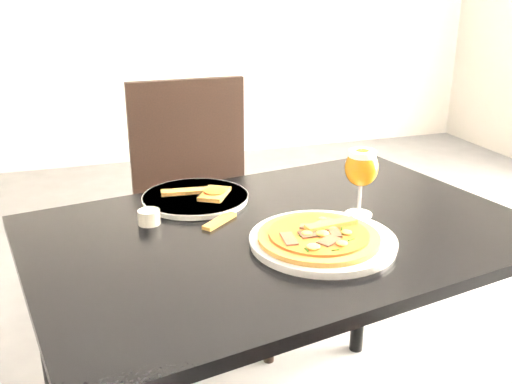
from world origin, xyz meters
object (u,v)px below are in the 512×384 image
object	(u,v)px
dining_table	(282,260)
beer_glass	(362,168)
chair_far	(198,206)
pizza	(319,236)

from	to	relation	value
dining_table	beer_glass	xyz separation A→B (m)	(0.21, 0.01, 0.22)
dining_table	chair_far	distance (m)	0.73
pizza	chair_far	bearing A→B (deg)	96.54
chair_far	pizza	distance (m)	0.88
pizza	beer_glass	bearing A→B (deg)	38.75
pizza	beer_glass	distance (m)	0.24
chair_far	beer_glass	size ratio (longest dim) A/B	5.56
dining_table	chair_far	world-z (taller)	chair_far
dining_table	beer_glass	distance (m)	0.31
beer_glass	dining_table	bearing A→B (deg)	-176.43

